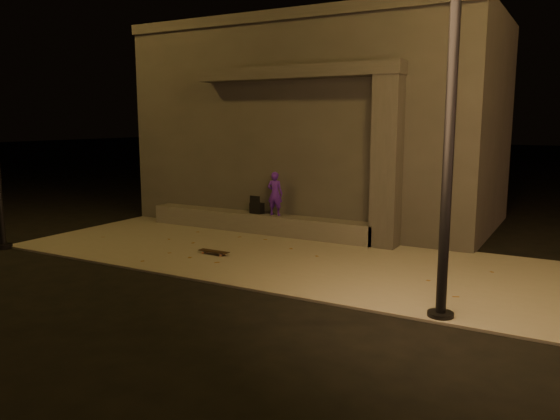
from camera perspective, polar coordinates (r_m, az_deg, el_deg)
The scene contains 10 objects.
ground at distance 9.48m, azimuth -6.53°, elevation -7.37°, with size 120.00×120.00×0.00m, color black.
sidewalk at distance 11.10m, azimuth -0.47°, elevation -4.73°, with size 11.00×4.40×0.04m, color slate.
building at distance 15.22m, azimuth 4.72°, elevation 8.89°, with size 9.00×5.10×5.22m.
ledge at distance 13.26m, azimuth -2.34°, elevation -1.32°, with size 6.00×0.55×0.45m, color #585450.
column at distance 11.71m, azimuth 11.12°, elevation 4.87°, with size 0.55×0.55×3.60m, color #393634.
canopy at distance 12.63m, azimuth 1.66°, elevation 14.16°, with size 5.00×0.70×0.28m, color #393634.
skateboarder at distance 12.90m, azimuth -0.52°, elevation 1.73°, with size 0.38×0.25×1.04m, color #491AAA.
backpack at distance 13.21m, azimuth -2.43°, elevation 0.29°, with size 0.33×0.23×0.44m.
skateboard at distance 11.12m, azimuth -6.95°, elevation -4.34°, with size 0.67×0.19×0.07m.
street_lamp_0 at distance 7.65m, azimuth 17.85°, elevation 18.78°, with size 0.36×0.36×7.09m.
Camera 1 is at (5.35, -7.34, 2.71)m, focal length 35.00 mm.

